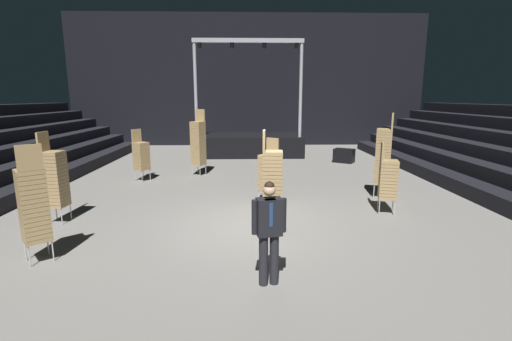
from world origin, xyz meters
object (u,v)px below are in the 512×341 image
chair_stack_mid_left (383,156)px  chair_stack_mid_right (388,178)px  chair_stack_front_left (33,204)px  stage_riser (248,143)px  chair_stack_rear_left (198,143)px  chair_stack_front_right (141,155)px  equipment_road_case (344,156)px  chair_stack_rear_centre (55,178)px  man_with_tie (269,227)px  chair_stack_mid_centre (269,171)px  chair_stack_rear_right (272,181)px

chair_stack_mid_left → chair_stack_mid_right: chair_stack_mid_left is taller
chair_stack_front_left → stage_riser: bearing=32.2°
chair_stack_rear_left → chair_stack_front_right: bearing=55.3°
stage_riser → chair_stack_front_left: 13.18m
equipment_road_case → chair_stack_front_left: bearing=-129.7°
chair_stack_front_left → chair_stack_rear_centre: bearing=68.5°
man_with_tie → chair_stack_rear_left: size_ratio=0.68×
chair_stack_front_right → chair_stack_rear_centre: bearing=24.2°
stage_riser → chair_stack_rear_left: 5.36m
stage_riser → chair_stack_rear_centre: stage_riser is taller
chair_stack_rear_centre → chair_stack_mid_centre: bearing=111.7°
stage_riser → chair_stack_front_left: (-4.01, -12.55, 0.47)m
chair_stack_front_right → chair_stack_mid_right: bearing=96.3°
stage_riser → chair_stack_mid_left: (4.01, -8.33, 0.64)m
chair_stack_rear_right → equipment_road_case: size_ratio=2.56×
equipment_road_case → stage_riser: bearing=152.3°
chair_stack_rear_right → man_with_tie: bearing=-0.9°
man_with_tie → chair_stack_rear_left: (-2.22, 8.59, 0.30)m
chair_stack_mid_left → chair_stack_rear_right: chair_stack_mid_left is taller
chair_stack_mid_right → equipment_road_case: chair_stack_mid_right is taller
chair_stack_mid_left → equipment_road_case: (0.46, 5.98, -0.96)m
chair_stack_mid_centre → equipment_road_case: chair_stack_mid_centre is taller
chair_stack_mid_right → chair_stack_rear_left: 7.45m
stage_riser → chair_stack_front_right: 7.09m
stage_riser → man_with_tie: bearing=-89.0°
chair_stack_front_right → chair_stack_mid_left: (7.96, -2.45, 0.34)m
chair_stack_front_right → equipment_road_case: 9.15m
chair_stack_mid_right → chair_stack_rear_left: chair_stack_rear_left is taller
man_with_tie → chair_stack_rear_centre: (-4.98, 3.17, 0.13)m
chair_stack_front_right → man_with_tie: bearing=62.9°
man_with_tie → equipment_road_case: (4.24, 11.18, -0.66)m
chair_stack_front_right → chair_stack_rear_right: (4.41, -5.16, 0.21)m
chair_stack_front_right → chair_stack_rear_right: size_ratio=0.82×
chair_stack_front_left → chair_stack_front_right: size_ratio=1.18×
chair_stack_rear_right → chair_stack_front_right: bearing=-135.2°
stage_riser → chair_stack_rear_left: size_ratio=2.24×
stage_riser → chair_stack_mid_left: stage_riser is taller
chair_stack_mid_centre → chair_stack_rear_centre: size_ratio=0.85×
chair_stack_front_right → equipment_road_case: chair_stack_front_right is taller
chair_stack_mid_right → chair_stack_mid_centre: bearing=-93.2°
stage_riser → chair_stack_mid_left: bearing=-64.3°
stage_riser → chair_stack_front_right: bearing=-123.9°
chair_stack_front_left → equipment_road_case: chair_stack_front_left is taller
chair_stack_front_right → chair_stack_mid_right: size_ratio=1.00×
chair_stack_front_left → chair_stack_rear_centre: 2.30m
chair_stack_front_left → chair_stack_mid_left: size_ratio=0.87×
chair_stack_mid_right → chair_stack_mid_centre: 3.22m
stage_riser → chair_stack_rear_left: bearing=-111.9°
stage_riser → man_with_tie: (0.23, -13.53, 0.34)m
chair_stack_rear_left → chair_stack_rear_centre: 6.09m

